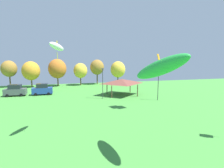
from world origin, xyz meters
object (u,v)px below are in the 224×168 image
kite_flying_3 (160,68)px  treeline_tree_1 (9,69)px  park_pavilion (122,81)px  light_post_1 (103,82)px  treeline_tree_2 (31,71)px  kite_flying_0 (57,47)px  treeline_tree_5 (97,67)px  treeline_tree_6 (118,69)px  treeline_tree_4 (80,71)px  parked_car_leftmost (15,90)px  parked_car_second_from_left (42,89)px  treeline_tree_3 (57,69)px  light_post_0 (158,84)px

kite_flying_3 → treeline_tree_1: 48.07m
kite_flying_3 → park_pavilion: kite_flying_3 is taller
light_post_1 → treeline_tree_1: (-22.91, 19.94, 1.70)m
park_pavilion → treeline_tree_2: (-21.71, 15.71, 1.57)m
kite_flying_0 → treeline_tree_1: bearing=113.3°
treeline_tree_2 → treeline_tree_5: bearing=5.3°
treeline_tree_6 → kite_flying_0: bearing=-114.9°
kite_flying_3 → treeline_tree_4: bearing=95.1°
parked_car_leftmost → light_post_1: (18.08, -6.85, 2.28)m
parked_car_leftmost → treeline_tree_4: size_ratio=0.66×
kite_flying_3 → treeline_tree_5: size_ratio=0.73×
kite_flying_0 → kite_flying_3: 10.33m
kite_flying_3 → treeline_tree_6: kite_flying_3 is taller
kite_flying_0 → parked_car_second_from_left: bearing=102.5°
parked_car_leftmost → treeline_tree_1: treeline_tree_1 is taller
park_pavilion → treeline_tree_3: size_ratio=0.93×
parked_car_second_from_left → light_post_1: light_post_1 is taller
kite_flying_3 → treeline_tree_6: bearing=79.0°
kite_flying_3 → treeline_tree_1: kite_flying_3 is taller
kite_flying_0 → park_pavilion: size_ratio=0.40×
kite_flying_3 → treeline_tree_5: 42.12m
parked_car_second_from_left → treeline_tree_2: bearing=109.3°
kite_flying_0 → parked_car_leftmost: kite_flying_0 is taller
parked_car_second_from_left → treeline_tree_6: (20.83, 11.66, 3.38)m
treeline_tree_3 → treeline_tree_6: size_ratio=1.11×
kite_flying_3 → light_post_0: kite_flying_3 is taller
parked_car_leftmost → light_post_0: bearing=-19.6°
light_post_0 → treeline_tree_4: treeline_tree_4 is taller
parked_car_leftmost → parked_car_second_from_left: 5.56m
kite_flying_3 → parked_car_leftmost: bearing=122.7°
kite_flying_3 → treeline_tree_6: (7.88, 40.48, -2.85)m
treeline_tree_4 → treeline_tree_3: bearing=-177.2°
light_post_1 → treeline_tree_2: (-16.93, 18.27, 1.14)m
park_pavilion → treeline_tree_6: 16.36m
light_post_1 → treeline_tree_3: (-9.88, 18.74, 1.60)m
parked_car_leftmost → treeline_tree_6: bearing=24.8°
treeline_tree_6 → treeline_tree_5: bearing=166.3°
kite_flying_0 → light_post_0: kite_flying_0 is taller
kite_flying_0 → treeline_tree_3: 34.80m
parked_car_second_from_left → light_post_1: 14.43m
treeline_tree_4 → parked_car_leftmost: bearing=-140.5°
kite_flying_3 → treeline_tree_6: size_ratio=0.78×
parked_car_leftmost → park_pavilion: park_pavilion is taller
park_pavilion → treeline_tree_1: 32.76m
park_pavilion → treeline_tree_5: treeline_tree_5 is taller
park_pavilion → light_post_1: light_post_1 is taller
park_pavilion → treeline_tree_1: (-27.68, 17.39, 2.13)m
treeline_tree_2 → treeline_tree_5: treeline_tree_5 is taller
kite_flying_0 → kite_flying_3: bearing=-38.3°
parked_car_second_from_left → light_post_0: light_post_0 is taller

